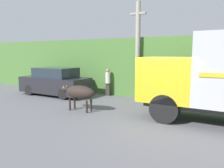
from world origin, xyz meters
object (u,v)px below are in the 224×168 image
object	(u,v)px
parked_suv	(55,82)
utility_pole	(138,50)
pedestrian_on_hill	(108,81)
brown_cow	(79,92)

from	to	relation	value
parked_suv	utility_pole	world-z (taller)	utility_pole
utility_pole	pedestrian_on_hill	bearing A→B (deg)	-178.53
brown_cow	utility_pole	world-z (taller)	utility_pole
parked_suv	pedestrian_on_hill	distance (m)	3.32
pedestrian_on_hill	utility_pole	xyz separation A→B (m)	(1.93, 0.05, 1.88)
parked_suv	pedestrian_on_hill	xyz separation A→B (m)	(2.96, 1.50, 0.11)
brown_cow	utility_pole	bearing A→B (deg)	61.09
parked_suv	brown_cow	bearing A→B (deg)	-31.23
parked_suv	utility_pole	size ratio (longest dim) A/B	0.83
brown_cow	utility_pole	xyz separation A→B (m)	(1.22, 3.81, 1.97)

